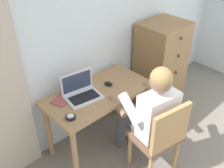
% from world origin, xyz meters
% --- Properties ---
extents(wall_back, '(4.80, 0.05, 2.50)m').
position_xyz_m(wall_back, '(0.00, 2.20, 1.25)').
color(wall_back, silver).
rests_on(wall_back, ground_plane).
extents(desk, '(1.11, 0.58, 0.72)m').
position_xyz_m(desk, '(-0.33, 1.84, 0.60)').
color(desk, '#9E754C').
rests_on(desk, ground_plane).
extents(dresser, '(0.57, 0.51, 1.14)m').
position_xyz_m(dresser, '(0.78, 1.90, 0.57)').
color(dresser, olive).
rests_on(dresser, ground_plane).
extents(chair, '(0.48, 0.46, 0.87)m').
position_xyz_m(chair, '(-0.16, 1.15, 0.49)').
color(chair, brown).
rests_on(chair, ground_plane).
extents(person_seated, '(0.59, 0.63, 1.19)m').
position_xyz_m(person_seated, '(-0.14, 1.33, 0.67)').
color(person_seated, '#4C4C4C').
rests_on(person_seated, ground_plane).
extents(laptop, '(0.37, 0.30, 0.24)m').
position_xyz_m(laptop, '(-0.49, 1.90, 0.77)').
color(laptop, silver).
rests_on(laptop, desk).
extents(computer_mouse, '(0.08, 0.11, 0.03)m').
position_xyz_m(computer_mouse, '(-0.16, 1.86, 0.73)').
color(computer_mouse, black).
rests_on(computer_mouse, desk).
extents(desk_clock, '(0.09, 0.09, 0.03)m').
position_xyz_m(desk_clock, '(-0.77, 1.70, 0.73)').
color(desk_clock, black).
rests_on(desk_clock, desk).
extents(notebook_pad, '(0.25, 0.21, 0.01)m').
position_xyz_m(notebook_pad, '(-0.66, 1.98, 0.72)').
color(notebook_pad, '#994742').
rests_on(notebook_pad, desk).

